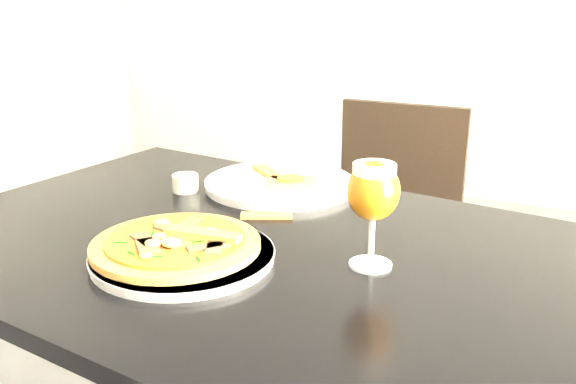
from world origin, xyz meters
The scene contains 9 objects.
dining_table centered at (-0.11, 0.30, 0.66)m, with size 1.30×0.96×0.75m.
chair_far centered at (-0.07, 1.08, 0.46)m, with size 0.39×0.39×0.84m.
plate_main centered at (-0.16, 0.18, 0.76)m, with size 0.29×0.29×0.02m, color white.
pizza centered at (-0.18, 0.19, 0.77)m, with size 0.27×0.27×0.03m.
plate_second centered at (-0.19, 0.59, 0.76)m, with size 0.32×0.32×0.02m, color white.
crust_scraps centered at (-0.18, 0.59, 0.77)m, with size 0.19×0.14×0.01m.
loose_crust centered at (-0.13, 0.41, 0.75)m, with size 0.10×0.02×0.01m, color #966224.
sauce_cup centered at (-0.36, 0.48, 0.77)m, with size 0.06×0.06×0.04m.
beer_glass centered at (0.12, 0.28, 0.87)m, with size 0.08×0.08×0.17m.
Camera 1 is at (0.38, -0.61, 1.17)m, focal length 40.00 mm.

